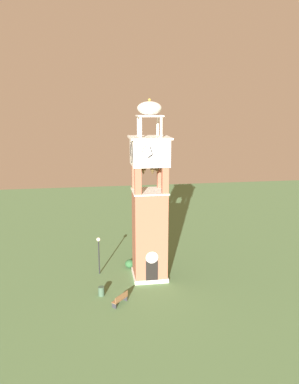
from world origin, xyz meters
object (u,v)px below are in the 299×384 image
at_px(park_bench, 120,299).
at_px(trash_bin, 101,291).
at_px(lamp_post, 99,249).
at_px(clock_tower, 149,209).

bearing_deg(park_bench, trash_bin, 131.65).
bearing_deg(lamp_post, trash_bin, -88.90).
xyz_separation_m(park_bench, lamp_post, (-1.58, 5.96, 2.08)).
bearing_deg(trash_bin, park_bench, -48.35).
distance_m(clock_tower, trash_bin, 8.33).
height_order(lamp_post, trash_bin, lamp_post).
bearing_deg(clock_tower, trash_bin, -147.30).
xyz_separation_m(clock_tower, lamp_post, (-4.67, 1.33, -4.13)).
xyz_separation_m(clock_tower, park_bench, (-3.09, -4.63, -6.21)).
relative_size(park_bench, lamp_post, 0.40).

